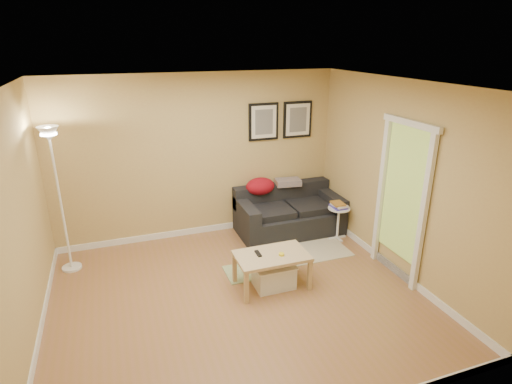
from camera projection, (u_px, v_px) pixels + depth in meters
floor at (238, 297)px, 5.21m from camera, size 4.50×4.50×0.00m
ceiling at (234, 85)px, 4.31m from camera, size 4.50×4.50×0.00m
wall_back at (199, 157)px, 6.53m from camera, size 4.50×0.00×4.50m
wall_front at (317, 297)px, 2.99m from camera, size 4.50×0.00×4.50m
wall_left at (16, 230)px, 4.05m from camera, size 0.00×4.00×4.00m
wall_right at (399, 180)px, 5.47m from camera, size 0.00×4.00×4.00m
baseboard_back at (202, 230)px, 6.95m from camera, size 4.50×0.02×0.10m
baseboard_left at (40, 334)px, 4.49m from camera, size 0.02×4.00×0.10m
baseboard_right at (388, 264)px, 5.90m from camera, size 0.02×4.00×0.10m
sofa at (289, 211)px, 6.87m from camera, size 1.70×0.90×0.75m
red_throw at (260, 186)px, 6.84m from camera, size 0.48×0.36×0.28m
plaid_throw at (288, 182)px, 7.01m from camera, size 0.45×0.32×0.10m
framed_print_left at (264, 122)px, 6.67m from camera, size 0.50×0.04×0.60m
framed_print_right at (297, 119)px, 6.86m from camera, size 0.50×0.04×0.60m
area_rug at (305, 249)px, 6.39m from camera, size 1.25×0.85×0.01m
green_runner at (251, 271)px, 5.80m from camera, size 0.70×0.50×0.01m
coffee_table at (272, 270)px, 5.38m from camera, size 1.05×0.80×0.46m
remote_control at (258, 253)px, 5.30m from camera, size 0.05×0.16×0.02m
tape_roll at (281, 254)px, 5.27m from camera, size 0.07×0.07×0.03m
storage_bin at (274, 275)px, 5.40m from camera, size 0.52×0.38×0.32m
side_table at (338, 223)px, 6.67m from camera, size 0.35×0.35×0.53m
book_stack at (338, 205)px, 6.58m from camera, size 0.26×0.30×0.08m
floor_lamp at (61, 205)px, 5.54m from camera, size 0.26×0.26×2.04m
doorway at (400, 204)px, 5.42m from camera, size 0.12×1.01×2.13m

